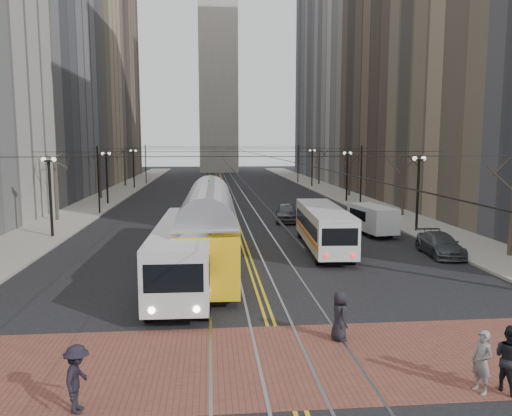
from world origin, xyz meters
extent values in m
plane|color=black|center=(0.00, 0.00, 0.00)|extent=(260.00, 260.00, 0.00)
cube|color=gray|center=(-15.00, 45.00, 0.07)|extent=(5.00, 140.00, 0.15)
cube|color=gray|center=(15.00, 45.00, 0.07)|extent=(5.00, 140.00, 0.15)
cube|color=brown|center=(0.00, -4.00, 0.01)|extent=(25.00, 6.00, 0.01)
cube|color=gray|center=(0.00, 45.00, 0.00)|extent=(4.80, 130.00, 0.02)
cube|color=gold|center=(0.00, 45.00, 0.01)|extent=(0.42, 130.00, 0.01)
cube|color=slate|center=(-25.50, 46.00, 17.00)|extent=(16.00, 20.00, 34.00)
cube|color=gray|center=(-27.50, 66.00, 26.00)|extent=(20.00, 20.00, 52.00)
cube|color=brown|center=(-25.50, 86.00, 20.00)|extent=(16.00, 20.00, 40.00)
cube|color=brown|center=(25.50, 46.00, 17.00)|extent=(16.00, 20.00, 34.00)
cube|color=#9F9C96|center=(27.50, 66.00, 26.00)|extent=(20.00, 20.00, 52.00)
cube|color=slate|center=(25.50, 86.00, 20.00)|extent=(16.00, 20.00, 40.00)
cube|color=#B2AFA5|center=(0.00, 102.00, 28.00)|extent=(9.00, 9.00, 56.00)
cylinder|color=black|center=(-13.70, 18.00, 2.80)|extent=(0.20, 0.20, 5.60)
cylinder|color=black|center=(-13.70, 38.00, 2.80)|extent=(0.20, 0.20, 5.60)
cylinder|color=black|center=(-13.70, 58.00, 2.80)|extent=(0.20, 0.20, 5.60)
cylinder|color=black|center=(13.70, 18.00, 2.80)|extent=(0.20, 0.20, 5.60)
cylinder|color=black|center=(13.70, 38.00, 2.80)|extent=(0.20, 0.20, 5.60)
cylinder|color=black|center=(13.70, 58.00, 2.80)|extent=(0.20, 0.20, 5.60)
cylinder|color=#382D23|center=(-15.70, 26.00, 2.80)|extent=(0.28, 0.28, 5.60)
cylinder|color=#382D23|center=(-15.70, 44.00, 2.80)|extent=(0.28, 0.28, 5.60)
cylinder|color=#382D23|center=(-15.70, 62.00, 2.80)|extent=(0.28, 0.28, 5.60)
cylinder|color=#382D23|center=(15.70, 9.00, 2.80)|extent=(0.28, 0.28, 5.60)
cylinder|color=#382D23|center=(15.70, 26.00, 2.80)|extent=(0.28, 0.28, 5.60)
cylinder|color=#382D23|center=(15.70, 44.00, 2.80)|extent=(0.28, 0.28, 5.60)
cylinder|color=#382D23|center=(15.70, 62.00, 2.80)|extent=(0.28, 0.28, 5.60)
cylinder|color=black|center=(-1.50, 45.00, 6.00)|extent=(0.03, 120.00, 0.03)
cylinder|color=black|center=(1.50, 45.00, 6.00)|extent=(0.03, 120.00, 0.03)
cylinder|color=black|center=(-12.90, 30.00, 3.30)|extent=(0.16, 0.16, 6.60)
cylinder|color=black|center=(-12.90, 66.00, 3.30)|extent=(0.16, 0.16, 6.60)
cylinder|color=black|center=(12.90, 30.00, 3.30)|extent=(0.16, 0.16, 6.60)
cylinder|color=black|center=(12.90, 66.00, 3.30)|extent=(0.16, 0.16, 6.60)
cube|color=#B8B8B8|center=(-3.50, 4.81, 1.51)|extent=(2.73, 12.15, 3.03)
cube|color=gold|center=(-2.35, 8.45, 1.78)|extent=(3.02, 15.13, 3.56)
cube|color=silver|center=(5.00, 12.24, 1.37)|extent=(2.90, 10.66, 2.75)
cube|color=silver|center=(9.88, 17.11, 1.09)|extent=(2.59, 5.15, 2.18)
imported|color=#46484E|center=(4.44, 24.05, 0.80)|extent=(2.48, 4.89, 1.60)
imported|color=#42464A|center=(11.80, 10.00, 0.68)|extent=(2.22, 4.80, 1.36)
imported|color=black|center=(2.19, -2.49, 0.88)|extent=(0.68, 0.93, 1.74)
imported|color=gray|center=(5.14, -6.50, 0.89)|extent=(0.58, 0.73, 1.76)
imported|color=black|center=(5.94, -6.50, 0.96)|extent=(0.95, 1.09, 1.89)
imported|color=black|center=(-5.68, -6.50, 0.90)|extent=(0.72, 1.18, 1.78)
camera|label=1|loc=(-2.26, -18.89, 6.85)|focal=35.00mm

